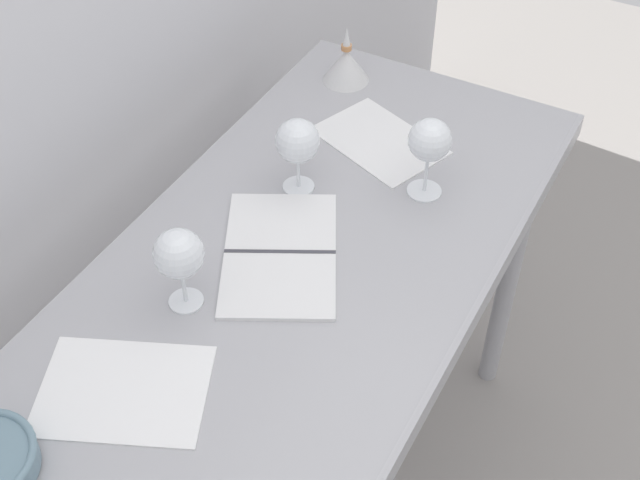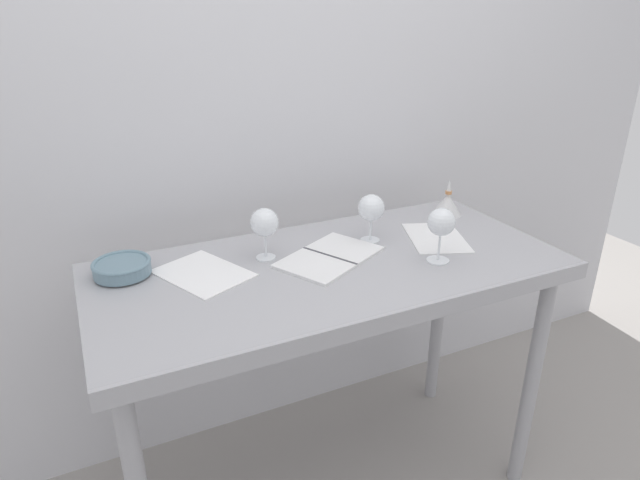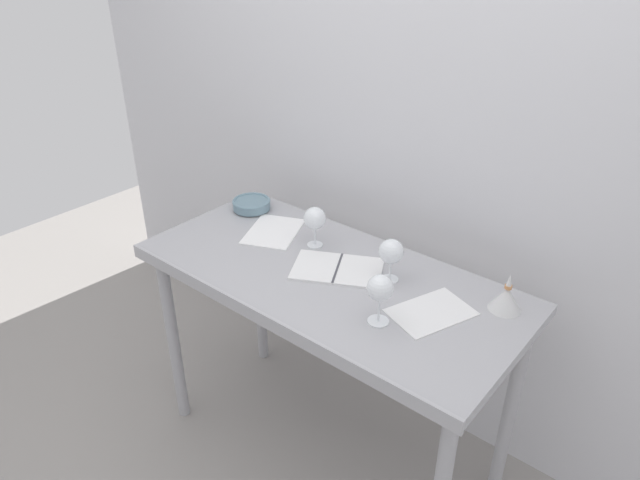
# 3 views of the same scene
# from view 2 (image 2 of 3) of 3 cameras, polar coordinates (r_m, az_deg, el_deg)

# --- Properties ---
(back_wall) EXTENTS (3.80, 0.04, 2.60)m
(back_wall) POSITION_cam_2_polar(r_m,az_deg,el_deg) (1.94, -5.47, 14.13)
(back_wall) COLOR silver
(back_wall) RESTS_ON ground_plane
(steel_counter) EXTENTS (1.40, 0.65, 0.90)m
(steel_counter) POSITION_cam_2_polar(r_m,az_deg,el_deg) (1.67, 1.15, -5.77)
(steel_counter) COLOR #A5A5AA
(steel_counter) RESTS_ON ground_plane
(wine_glass_far_left) EXTENTS (0.09, 0.09, 0.16)m
(wine_glass_far_left) POSITION_cam_2_polar(r_m,az_deg,el_deg) (1.62, -5.85, 1.72)
(wine_glass_far_left) COLOR white
(wine_glass_far_left) RESTS_ON steel_counter
(wine_glass_near_right) EXTENTS (0.08, 0.08, 0.17)m
(wine_glass_near_right) POSITION_cam_2_polar(r_m,az_deg,el_deg) (1.63, 12.62, 1.69)
(wine_glass_near_right) COLOR white
(wine_glass_near_right) RESTS_ON steel_counter
(wine_glass_far_right) EXTENTS (0.09, 0.09, 0.16)m
(wine_glass_far_right) POSITION_cam_2_polar(r_m,az_deg,el_deg) (1.75, 5.40, 3.26)
(wine_glass_far_right) COLOR white
(wine_glass_far_right) RESTS_ON steel_counter
(open_notebook) EXTENTS (0.37, 0.33, 0.01)m
(open_notebook) POSITION_cam_2_polar(r_m,az_deg,el_deg) (1.65, 1.00, -1.77)
(open_notebook) COLOR white
(open_notebook) RESTS_ON steel_counter
(tasting_sheet_upper) EXTENTS (0.26, 0.30, 0.00)m
(tasting_sheet_upper) POSITION_cam_2_polar(r_m,az_deg,el_deg) (1.84, 12.10, 0.25)
(tasting_sheet_upper) COLOR white
(tasting_sheet_upper) RESTS_ON steel_counter
(tasting_sheet_lower) EXTENTS (0.28, 0.32, 0.00)m
(tasting_sheet_lower) POSITION_cam_2_polar(r_m,az_deg,el_deg) (1.60, -12.19, -3.42)
(tasting_sheet_lower) COLOR white
(tasting_sheet_lower) RESTS_ON steel_counter
(tasting_bowl) EXTENTS (0.16, 0.16, 0.05)m
(tasting_bowl) POSITION_cam_2_polar(r_m,az_deg,el_deg) (1.64, -20.08, -2.71)
(tasting_bowl) COLOR beige
(tasting_bowl) RESTS_ON steel_counter
(decanter_funnel) EXTENTS (0.11, 0.11, 0.13)m
(decanter_funnel) POSITION_cam_2_polar(r_m,az_deg,el_deg) (2.05, 13.24, 3.73)
(decanter_funnel) COLOR silver
(decanter_funnel) RESTS_ON steel_counter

